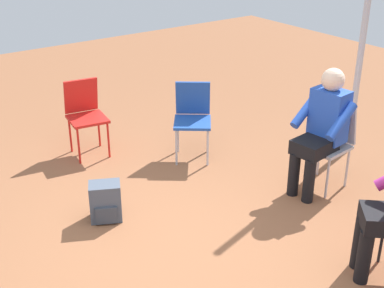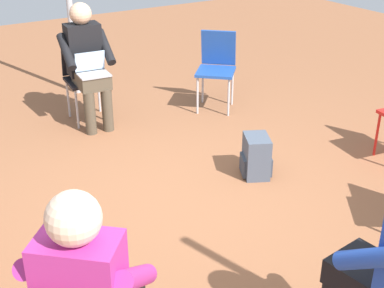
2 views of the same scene
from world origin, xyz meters
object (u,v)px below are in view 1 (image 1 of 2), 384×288
chair_west (330,139)px  chair_southwest (193,115)px  person_in_blue (322,125)px  backpack_near_laptop_user (106,204)px  chair_south (85,112)px

chair_west → chair_southwest: same height
chair_southwest → person_in_blue: size_ratio=0.69×
chair_southwest → person_in_blue: person_in_blue is taller
chair_southwest → person_in_blue: 1.47m
chair_west → person_in_blue: 0.26m
backpack_near_laptop_user → person_in_blue: bearing=159.6°
chair_west → chair_south: same height
chair_west → chair_south: (1.65, -2.10, 0.00)m
backpack_near_laptop_user → chair_south: bearing=-109.2°
chair_south → chair_southwest: (-0.92, 0.77, 0.00)m
chair_south → person_in_blue: size_ratio=0.69×
chair_south → chair_west: bearing=136.7°
chair_west → chair_southwest: (0.73, -1.33, 0.00)m
chair_west → chair_southwest: bearing=22.0°
chair_southwest → backpack_near_laptop_user: bearing=60.5°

